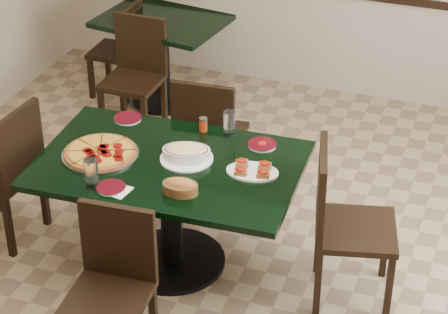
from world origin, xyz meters
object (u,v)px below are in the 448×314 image
(back_table, at_px, (162,44))
(back_chair_near, at_px, (136,69))
(main_table, at_px, (170,188))
(back_chair_left, at_px, (122,46))
(pepperoni_pizza, at_px, (100,152))
(chair_right, at_px, (340,217))
(chair_left, at_px, (8,167))
(chair_far, at_px, (208,131))
(bruschetta_platter, at_px, (252,169))
(lasagna_casserole, at_px, (186,153))
(bread_basket, at_px, (180,187))
(chair_near, at_px, (113,278))

(back_table, relative_size, back_chair_near, 1.18)
(main_table, bearing_deg, back_chair_left, 120.06)
(main_table, distance_m, back_chair_near, 1.81)
(back_table, distance_m, pepperoni_pizza, 2.15)
(chair_right, distance_m, chair_left, 2.13)
(chair_far, height_order, back_chair_near, chair_far)
(chair_right, distance_m, bruschetta_platter, 0.58)
(chair_far, distance_m, bruschetta_platter, 0.96)
(bruschetta_platter, bearing_deg, lasagna_casserole, 173.29)
(bread_basket, bearing_deg, main_table, 120.12)
(back_table, distance_m, chair_left, 2.10)
(chair_right, relative_size, chair_left, 1.05)
(back_table, bearing_deg, main_table, -57.33)
(pepperoni_pizza, bearing_deg, chair_near, -59.90)
(bruschetta_platter, bearing_deg, pepperoni_pizza, -178.15)
(chair_left, relative_size, bruschetta_platter, 2.89)
(chair_right, bearing_deg, chair_left, 79.79)
(back_table, relative_size, pepperoni_pizza, 2.31)
(back_chair_near, distance_m, bread_basket, 2.16)
(bread_basket, bearing_deg, chair_left, 167.52)
(chair_left, distance_m, back_chair_near, 1.63)
(chair_near, xyz_separation_m, back_chair_near, (-0.96, 2.36, 0.01))
(chair_near, relative_size, back_chair_left, 1.11)
(chair_near, xyz_separation_m, chair_right, (1.02, 0.88, 0.06))
(back_table, distance_m, back_chair_near, 0.47)
(main_table, distance_m, chair_left, 1.09)
(chair_near, bearing_deg, chair_far, 88.80)
(chair_near, xyz_separation_m, pepperoni_pizza, (-0.44, 0.76, 0.26))
(lasagna_casserole, bearing_deg, bruschetta_platter, -16.10)
(chair_left, relative_size, lasagna_casserole, 2.92)
(chair_right, relative_size, back_chair_left, 1.23)
(chair_far, height_order, pepperoni_pizza, chair_far)
(chair_near, xyz_separation_m, back_chair_left, (-1.32, 2.84, -0.05))
(pepperoni_pizza, bearing_deg, lasagna_casserole, 14.37)
(chair_left, distance_m, bruschetta_platter, 1.61)
(lasagna_casserole, xyz_separation_m, bread_basket, (0.10, -0.34, -0.01))
(back_table, height_order, back_chair_near, back_chair_near)
(back_chair_near, bearing_deg, main_table, -58.01)
(main_table, height_order, back_chair_left, back_chair_left)
(main_table, relative_size, back_chair_near, 1.76)
(bread_basket, bearing_deg, back_table, 111.93)
(back_table, bearing_deg, chair_right, -36.87)
(chair_near, relative_size, chair_left, 0.95)
(chair_near, distance_m, back_chair_left, 3.13)
(back_chair_near, bearing_deg, pepperoni_pizza, -71.49)
(back_chair_left, height_order, lasagna_casserole, lasagna_casserole)
(chair_near, height_order, bruschetta_platter, chair_near)
(chair_far, xyz_separation_m, lasagna_casserole, (0.15, -0.73, 0.27))
(pepperoni_pizza, bearing_deg, bread_basket, -19.24)
(chair_right, distance_m, bread_basket, 0.94)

